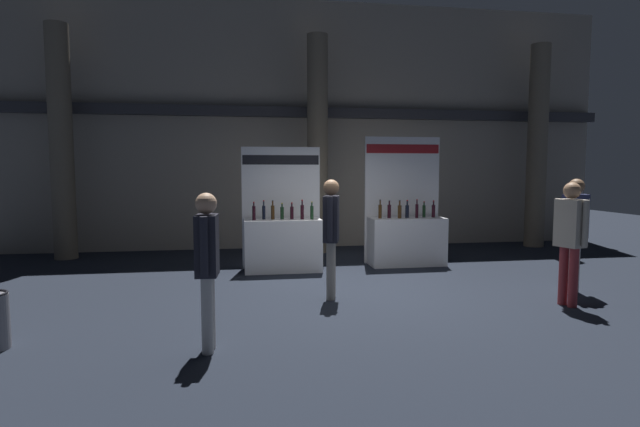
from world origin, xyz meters
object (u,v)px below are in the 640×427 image
Objects in this scene: exhibitor_booth_0 at (283,239)px; visitor_3 at (570,232)px; visitor_0 at (331,228)px; exhibitor_booth_1 at (406,234)px; visitor_2 at (575,224)px; visitor_4 at (207,259)px.

visitor_3 is (3.76, -3.09, 0.44)m from exhibitor_booth_0.
visitor_0 reaches higher than visitor_3.
exhibitor_booth_0 reaches higher than visitor_3.
exhibitor_booth_1 reaches higher than visitor_2.
visitor_2 is at bearing -29.57° from exhibitor_booth_0.
visitor_3 is (1.25, -3.30, 0.43)m from exhibitor_booth_1.
exhibitor_booth_0 is 2.52m from exhibitor_booth_1.
visitor_3 is at bearing 89.72° from visitor_0.
visitor_2 reaches higher than visitor_3.
visitor_2 is at bearing -55.99° from exhibitor_booth_1.
exhibitor_booth_0 is at bearing -150.62° from visitor_0.
exhibitor_booth_1 reaches higher than visitor_3.
visitor_0 reaches higher than visitor_4.
visitor_2 is at bearing -69.18° from visitor_4.
visitor_0 is at bearing -129.60° from exhibitor_booth_1.
visitor_2 is at bearing 101.47° from visitor_0.
visitor_4 is (-3.64, -4.29, 0.37)m from exhibitor_booth_1.
exhibitor_booth_0 reaches higher than visitor_0.
exhibitor_booth_1 is 1.45× the size of visitor_2.
visitor_0 is (-1.98, -2.39, 0.44)m from exhibitor_booth_1.
visitor_0 is (0.54, -2.17, 0.45)m from exhibitor_booth_0.
visitor_3 is at bearing 21.07° from visitor_2.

